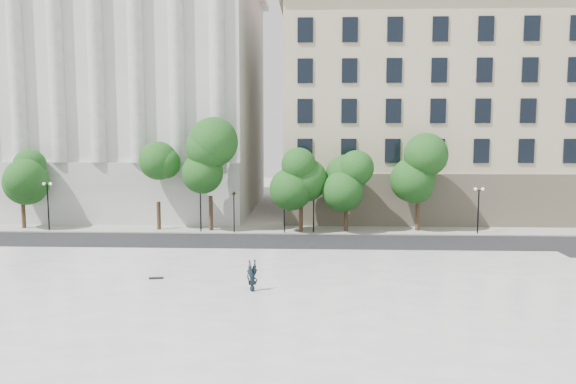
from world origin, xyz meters
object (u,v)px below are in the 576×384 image
(traffic_light_west, at_px, (234,192))
(traffic_light_east, at_px, (284,192))
(skateboard, at_px, (156,278))
(person_lying, at_px, (252,287))

(traffic_light_west, distance_m, traffic_light_east, 4.39)
(skateboard, bearing_deg, traffic_light_west, 74.02)
(person_lying, xyz_separation_m, skateboard, (-5.81, 2.22, -0.19))
(traffic_light_east, height_order, skateboard, traffic_light_east)
(traffic_light_west, height_order, person_lying, traffic_light_west)
(traffic_light_west, xyz_separation_m, traffic_light_east, (4.39, -0.00, 0.06))
(traffic_light_west, height_order, skateboard, traffic_light_west)
(traffic_light_east, height_order, person_lying, traffic_light_east)
(person_lying, bearing_deg, skateboard, 132.97)
(traffic_light_east, distance_m, skateboard, 18.25)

